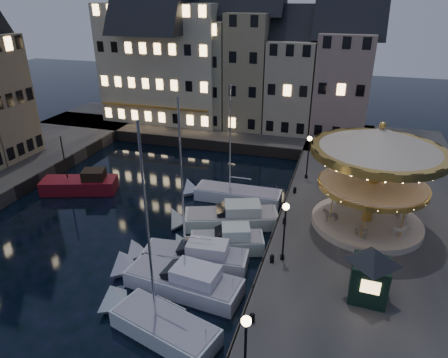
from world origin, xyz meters
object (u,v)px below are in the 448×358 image
(streetlamp_c, at_px, (309,151))
(streetlamp_a, at_px, (246,344))
(motorboat_c, at_px, (190,256))
(motorboat_b, at_px, (178,280))
(motorboat_f, at_px, (232,194))
(motorboat_e, at_px, (226,218))
(carousel, at_px, (377,160))
(ticket_kiosk, at_px, (372,265))
(bollard_a, at_px, (252,317))
(motorboat_d, at_px, (221,242))
(bollard_c, at_px, (285,220))
(red_fishing_boat, at_px, (81,185))
(bollard_d, at_px, (295,190))
(motorboat_a, at_px, (157,324))
(streetlamp_b, at_px, (285,224))
(bollard_b, at_px, (272,258))

(streetlamp_c, bearing_deg, streetlamp_a, -90.00)
(motorboat_c, bearing_deg, streetlamp_c, 66.07)
(streetlamp_c, relative_size, motorboat_b, 0.48)
(streetlamp_a, xyz_separation_m, motorboat_b, (-6.09, 6.71, -3.37))
(streetlamp_c, bearing_deg, motorboat_f, -147.40)
(motorboat_e, xyz_separation_m, carousel, (10.74, 1.03, 6.00))
(motorboat_e, xyz_separation_m, ticket_kiosk, (10.66, -7.27, 2.91))
(bollard_a, relative_size, motorboat_d, 0.09)
(streetlamp_a, relative_size, bollard_a, 7.32)
(bollard_a, relative_size, ticket_kiosk, 0.15)
(motorboat_f, bearing_deg, motorboat_e, -79.40)
(bollard_c, height_order, red_fishing_boat, red_fishing_boat)
(motorboat_e, bearing_deg, bollard_d, 45.63)
(bollard_d, relative_size, motorboat_d, 0.09)
(motorboat_a, distance_m, motorboat_b, 3.70)
(motorboat_e, height_order, red_fishing_boat, red_fishing_boat)
(motorboat_f, bearing_deg, red_fishing_boat, -169.48)
(bollard_d, height_order, motorboat_e, motorboat_e)
(bollard_d, xyz_separation_m, motorboat_d, (-4.15, -8.37, -0.97))
(bollard_a, bearing_deg, motorboat_e, 113.39)
(streetlamp_b, bearing_deg, carousel, 48.90)
(streetlamp_c, distance_m, motorboat_c, 15.90)
(motorboat_a, bearing_deg, red_fishing_boat, 136.67)
(motorboat_f, relative_size, red_fishing_boat, 1.61)
(bollard_a, relative_size, motorboat_b, 0.07)
(motorboat_e, bearing_deg, motorboat_b, -94.72)
(motorboat_e, bearing_deg, motorboat_d, -79.46)
(streetlamp_c, xyz_separation_m, ticket_kiosk, (5.26, -15.67, -0.47))
(carousel, bearing_deg, bollard_c, -164.71)
(motorboat_e, relative_size, motorboat_f, 0.72)
(motorboat_a, distance_m, carousel, 18.24)
(carousel, bearing_deg, streetlamp_c, 125.93)
(streetlamp_b, distance_m, ticket_kiosk, 5.71)
(motorboat_b, distance_m, motorboat_c, 2.59)
(motorboat_e, distance_m, red_fishing_boat, 15.17)
(streetlamp_a, height_order, motorboat_e, streetlamp_a)
(red_fishing_boat, xyz_separation_m, carousel, (25.81, -0.75, 5.96))
(bollard_a, bearing_deg, motorboat_c, 137.16)
(bollard_d, relative_size, red_fishing_boat, 0.08)
(motorboat_b, relative_size, motorboat_d, 1.34)
(motorboat_c, height_order, ticket_kiosk, motorboat_c)
(motorboat_a, height_order, motorboat_c, motorboat_a)
(motorboat_e, bearing_deg, red_fishing_boat, 173.26)
(streetlamp_a, xyz_separation_m, streetlamp_b, (0.00, 10.00, 0.00))
(motorboat_d, xyz_separation_m, ticket_kiosk, (10.01, -3.80, 2.92))
(bollard_b, bearing_deg, motorboat_f, 119.32)
(streetlamp_c, relative_size, motorboat_d, 0.65)
(motorboat_e, bearing_deg, streetlamp_c, 57.29)
(motorboat_b, bearing_deg, streetlamp_a, -47.77)
(motorboat_a, height_order, ticket_kiosk, motorboat_a)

